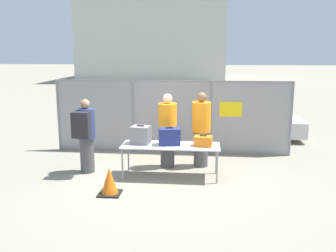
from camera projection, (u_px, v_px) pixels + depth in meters
The scene contains 12 objects.
ground_plane at pixel (163, 177), 8.45m from camera, with size 120.00×120.00×0.00m, color gray.
fence_section at pixel (172, 115), 10.27m from camera, with size 6.50×0.07×2.02m.
inspection_table at pixel (171, 147), 8.36m from camera, with size 2.19×0.78×0.74m.
suitcase_grey at pixel (141, 135), 8.45m from camera, with size 0.46×0.39×0.42m.
suitcase_navy at pixel (169, 136), 8.35m from camera, with size 0.52×0.41×0.40m.
suitcase_orange at pixel (203, 141), 8.24m from camera, with size 0.42×0.32×0.24m.
traveler_hooded at pixel (85, 133), 8.58m from camera, with size 0.43×0.66×1.73m.
security_worker_near at pixel (168, 130), 9.04m from camera, with size 0.45×0.45×1.80m.
security_worker_far at pixel (201, 129), 9.09m from camera, with size 0.45×0.45×1.83m.
utility_trailer at pixel (252, 127), 11.98m from camera, with size 4.05×1.94×0.64m.
distant_hangar at pixel (158, 40), 35.91m from camera, with size 12.42×12.42×7.24m.
traffic_cone at pixel (110, 182), 7.42m from camera, with size 0.44×0.44×0.55m.
Camera 1 is at (0.91, -7.99, 2.85)m, focal length 40.00 mm.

